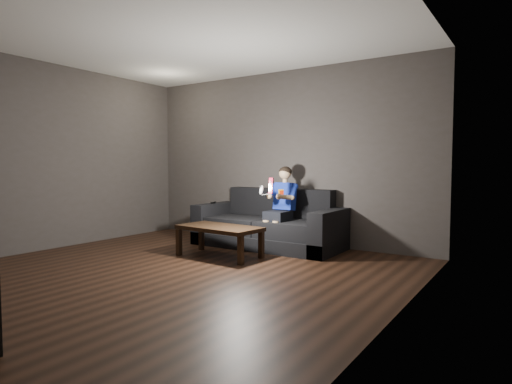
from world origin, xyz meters
The scene contains 11 objects.
floor centered at (0.00, 0.00, 0.00)m, with size 5.00×5.00×0.00m, color black.
back_wall centered at (0.00, 2.50, 1.35)m, with size 5.00×0.04×2.70m, color #403B37.
left_wall centered at (-2.50, 0.00, 1.35)m, with size 0.04×5.00×2.70m, color #403B37.
right_wall centered at (2.50, 0.00, 1.35)m, with size 0.04×5.00×2.70m, color #403B37.
ceiling centered at (0.00, 0.00, 2.70)m, with size 5.00×5.00×0.02m, color silver.
sofa centered at (0.06, 2.04, 0.28)m, with size 2.23×0.96×0.86m.
child centered at (0.31, 1.97, 0.72)m, with size 0.45×0.55×1.10m.
wii_remote_red centered at (0.40, 1.55, 0.94)m, with size 0.07×0.09×0.22m.
nunchuk_white centered at (0.24, 1.55, 0.88)m, with size 0.07×0.09×0.14m.
wii_remote_black centered at (-0.94, 1.95, 0.62)m, with size 0.07×0.15×0.03m.
coffee_table centered at (-0.10, 1.04, 0.36)m, with size 1.17×0.65×0.41m.
Camera 1 is at (3.43, -3.39, 1.21)m, focal length 30.00 mm.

